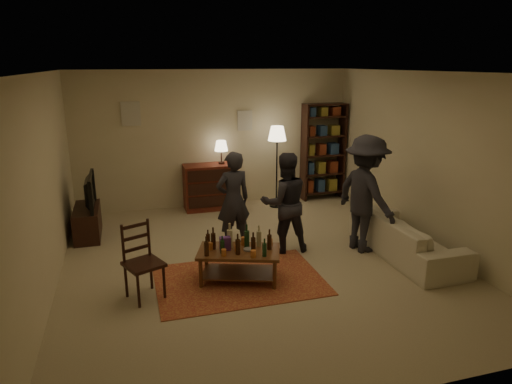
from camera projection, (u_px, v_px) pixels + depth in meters
name	position (u px, v px, depth m)	size (l,w,h in m)	color
floor	(258.00, 262.00, 6.69)	(6.00, 6.00, 0.00)	#C6B793
room_shell	(182.00, 117.00, 8.77)	(6.00, 6.00, 6.00)	beige
rug	(239.00, 280.00, 6.13)	(2.20, 1.50, 0.01)	maroon
coffee_table	(238.00, 253.00, 6.02)	(1.20, 0.90, 0.78)	brown
dining_chair	(141.00, 258.00, 5.59)	(0.55, 0.55, 0.97)	black
tv_stand	(87.00, 214.00, 7.59)	(0.40, 1.00, 1.06)	black
dresser	(210.00, 186.00, 9.02)	(1.00, 0.50, 1.36)	maroon
bookshelf	(323.00, 151.00, 9.58)	(0.90, 0.34, 2.02)	black
floor_lamp	(277.00, 139.00, 8.92)	(0.36, 0.36, 1.63)	black
sofa	(406.00, 237.00, 6.83)	(2.08, 0.81, 0.61)	beige
person_left	(233.00, 200.00, 7.07)	(0.56, 0.37, 1.53)	#282830
person_right	(285.00, 203.00, 6.91)	(0.75, 0.59, 1.55)	#2A2931
person_by_sofa	(366.00, 194.00, 6.91)	(1.16, 0.67, 1.80)	#26252D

